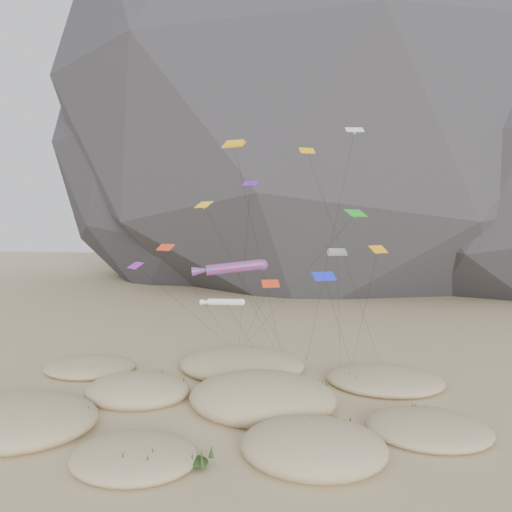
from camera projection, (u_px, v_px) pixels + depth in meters
The scene contains 10 objects.
ground at pixel (231, 423), 46.68m from camera, with size 500.00×500.00×0.00m, color #CCB789.
rock_headland at pixel (338, 52), 157.13m from camera, with size 226.37×148.64×177.50m.
dunes at pixel (217, 396), 51.69m from camera, with size 50.67×36.94×4.49m.
dune_grass at pixel (227, 397), 51.45m from camera, with size 41.12×29.12×1.47m.
kite_stakes at pixel (285, 358), 68.59m from camera, with size 22.88×4.23×0.30m.
rainbow_tube_kite at pixel (232, 268), 56.40m from camera, with size 8.92×17.10×14.65m.
white_tube_kite at pixel (223, 302), 53.53m from camera, with size 5.49×17.79×10.82m.
orange_parafoil at pixel (235, 147), 56.61m from camera, with size 4.53×17.81×28.17m.
multi_parafoil at pixel (337, 254), 56.41m from camera, with size 2.35×10.14×15.86m.
delta_kites at pixel (280, 227), 56.14m from camera, with size 28.59×18.95×30.13m.
Camera 1 is at (10.75, -44.33, 18.69)m, focal length 35.00 mm.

